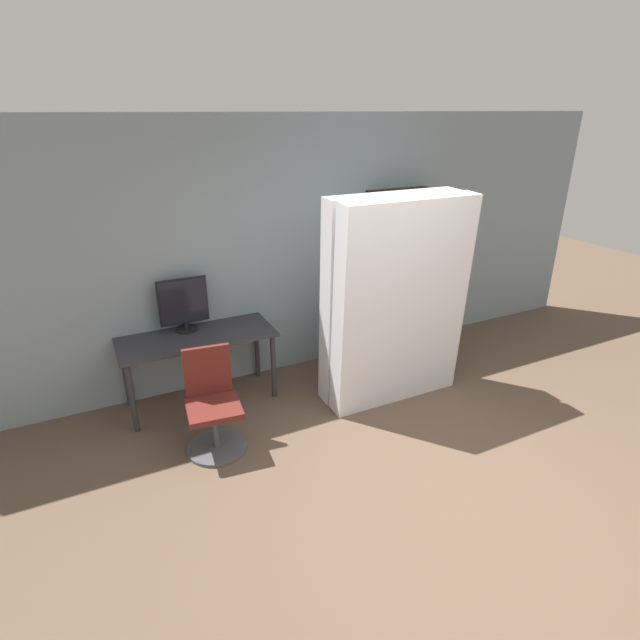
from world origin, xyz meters
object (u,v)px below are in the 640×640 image
Objects in this scene: monitor at (183,304)px; mattress_far at (387,297)px; bookshelf at (390,272)px; mattress_near at (403,305)px; office_chair at (213,411)px.

mattress_far reaches higher than monitor.
mattress_near is (-0.54, -1.00, 0.03)m from bookshelf.
mattress_far is (1.86, 0.20, 0.66)m from office_chair.
mattress_near reaches higher than office_chair.
bookshelf is (2.37, -0.01, -0.01)m from monitor.
office_chair is at bearing -91.42° from monitor.
monitor is 1.98m from mattress_far.
monitor reaches higher than office_chair.
bookshelf reaches higher than monitor.
monitor is 0.60× the size of office_chair.
mattress_near is 1.00× the size of mattress_far.
mattress_far is (0.00, 0.26, -0.00)m from mattress_near.
mattress_far is (-0.54, -0.74, 0.03)m from bookshelf.
monitor is 0.28× the size of bookshelf.
office_chair is 1.97m from mattress_near.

